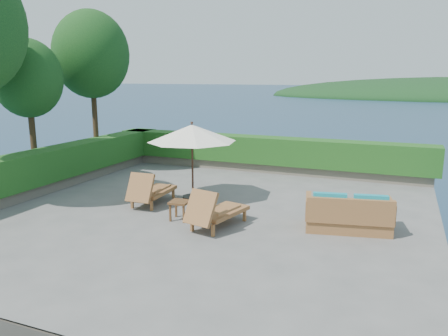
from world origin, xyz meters
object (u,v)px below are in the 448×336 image
at_px(lounge_left, 150,190).
at_px(side_table, 180,204).
at_px(wicker_loveseat, 348,215).
at_px(lounge_right, 215,211).
at_px(patio_umbrella, 192,134).

bearing_deg(lounge_left, side_table, -34.09).
relative_size(lounge_left, wicker_loveseat, 0.83).
xyz_separation_m(lounge_left, side_table, (1.41, -0.88, -0.01)).
bearing_deg(lounge_right, patio_umbrella, 141.39).
height_order(patio_umbrella, lounge_left, patio_umbrella).
xyz_separation_m(patio_umbrella, lounge_right, (1.63, -2.07, -1.55)).
relative_size(patio_umbrella, lounge_left, 1.74).
xyz_separation_m(patio_umbrella, side_table, (0.54, -1.86, -1.57)).
bearing_deg(patio_umbrella, lounge_right, -51.78).
height_order(lounge_left, wicker_loveseat, lounge_left).
distance_m(lounge_right, wicker_loveseat, 3.19).
height_order(lounge_left, side_table, lounge_left).
distance_m(side_table, wicker_loveseat, 4.18).
bearing_deg(lounge_right, lounge_left, 169.65).
distance_m(lounge_left, wicker_loveseat, 5.51).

